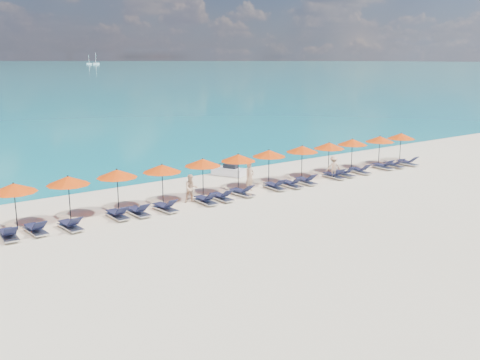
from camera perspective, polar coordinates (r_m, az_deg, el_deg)
ground at (r=27.55m, az=3.70°, el=-3.57°), size 1400.00×1400.00×0.00m
sailboat_near at (r=604.42m, az=-15.81°, el=11.88°), size 5.46×1.82×10.02m
sailboat_far at (r=594.66m, az=-15.12°, el=11.93°), size 6.67×2.22×12.23m
jetski at (r=36.08m, az=-1.24°, el=0.98°), size 1.69×2.39×0.80m
beachgoer_a at (r=31.85m, az=1.03°, el=0.32°), size 0.66×0.48×1.70m
beachgoer_b at (r=29.45m, az=-5.24°, el=-0.91°), size 0.86×0.64×1.58m
beachgoer_c at (r=35.73m, az=9.94°, el=1.37°), size 1.08×0.83×1.52m
umbrella_2 at (r=26.45m, az=-23.00°, el=-0.77°), size 2.10×2.10×2.28m
umbrella_3 at (r=27.09m, az=-17.87°, el=-0.05°), size 2.10×2.10×2.28m
umbrella_4 at (r=28.04m, az=-12.99°, el=0.67°), size 2.10×2.10×2.28m
umbrella_5 at (r=28.90m, az=-8.32°, el=1.24°), size 2.10×2.10×2.28m
umbrella_6 at (r=30.28m, az=-4.00°, el=1.88°), size 2.10×2.10×2.28m
umbrella_7 at (r=31.64m, az=-0.19°, el=2.40°), size 2.10×2.10×2.28m
umbrella_8 at (r=33.14m, az=3.11°, el=2.86°), size 2.10×2.10×2.28m
umbrella_9 at (r=34.89m, az=6.65°, el=3.31°), size 2.10×2.10×2.28m
umbrella_10 at (r=36.47m, az=9.49°, el=3.63°), size 2.10×2.10×2.28m
umbrella_11 at (r=38.37m, az=11.90°, el=3.99°), size 2.10×2.10×2.28m
umbrella_12 at (r=40.19m, az=14.69°, el=4.25°), size 2.10×2.10×2.28m
umbrella_13 at (r=42.20m, az=16.81°, el=4.51°), size 2.10×2.10×2.28m
lounger_3 at (r=25.68m, az=-23.45°, el=-5.34°), size 0.71×1.73×0.66m
lounger_4 at (r=26.00m, az=-20.95°, el=-4.90°), size 0.75×1.74×0.66m
lounger_5 at (r=26.07m, az=-17.63°, el=-4.60°), size 0.78×1.75×0.66m
lounger_6 at (r=27.21m, az=-12.94°, el=-3.57°), size 0.67×1.72×0.66m
lounger_7 at (r=27.52m, az=-10.81°, el=-3.28°), size 0.69×1.72×0.66m
lounger_8 at (r=28.04m, az=-7.97°, el=-2.87°), size 0.79×1.76×0.66m
lounger_9 at (r=29.20m, az=-3.68°, el=-2.13°), size 0.63×1.70×0.66m
lounger_10 at (r=29.83m, az=-1.97°, el=-1.78°), size 0.65×1.71×0.66m
lounger_11 at (r=30.83m, az=0.23°, el=-1.28°), size 0.79×1.75×0.66m
lounger_12 at (r=32.34m, az=3.74°, el=-0.63°), size 0.70×1.73×0.66m
lounger_13 at (r=32.97m, az=5.49°, el=-0.40°), size 0.66×1.72×0.66m
lounger_14 at (r=33.91m, az=7.04°, el=-0.06°), size 0.70×1.73×0.66m
lounger_15 at (r=35.77m, az=10.02°, el=0.52°), size 0.62×1.70×0.66m
lounger_16 at (r=36.51m, az=11.05°, el=0.73°), size 0.64×1.71×0.66m
lounger_17 at (r=37.63m, az=12.71°, el=1.02°), size 0.75×1.74×0.66m
lounger_18 at (r=39.55m, az=15.03°, el=1.46°), size 0.71×1.73×0.66m
lounger_19 at (r=40.30m, az=16.11°, el=1.61°), size 0.72×1.73×0.66m
lounger_20 at (r=41.39m, az=17.42°, el=1.81°), size 0.64×1.71×0.66m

